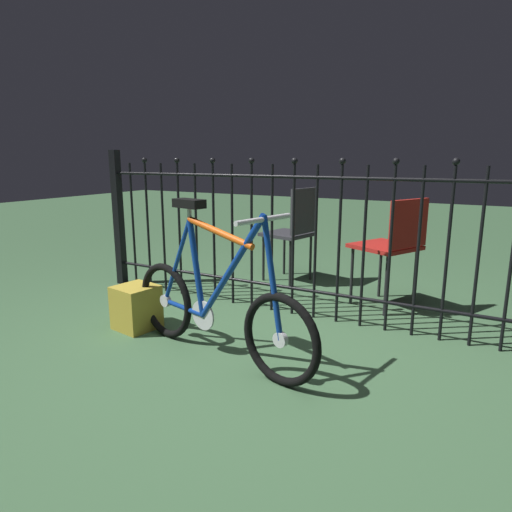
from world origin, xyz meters
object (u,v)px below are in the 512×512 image
at_px(bicycle, 216,306).
at_px(chair_red, 394,241).
at_px(display_crate, 136,307).
at_px(chair_charcoal, 295,226).

relative_size(bicycle, chair_red, 1.65).
xyz_separation_m(bicycle, chair_red, (0.69, 1.37, 0.21)).
xyz_separation_m(bicycle, display_crate, (-0.73, 0.12, -0.17)).
bearing_deg(chair_charcoal, chair_red, -19.36).
height_order(bicycle, display_crate, bicycle).
relative_size(bicycle, chair_charcoal, 1.60).
height_order(chair_charcoal, display_crate, chair_charcoal).
height_order(bicycle, chair_red, bicycle).
distance_m(chair_charcoal, display_crate, 1.69).
bearing_deg(bicycle, display_crate, 170.48).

